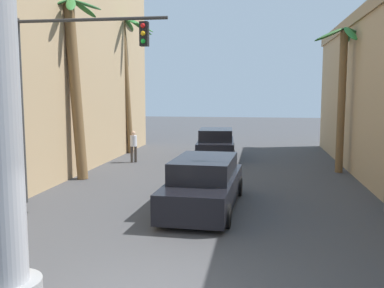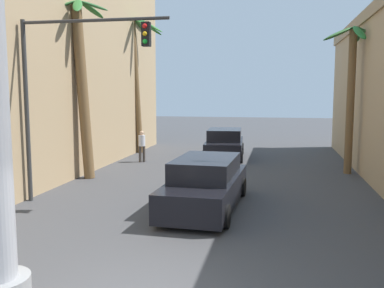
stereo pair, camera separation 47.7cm
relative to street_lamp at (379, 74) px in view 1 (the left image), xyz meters
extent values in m
plane|color=#424244|center=(-5.18, 3.46, -4.02)|extent=(88.49, 88.49, 0.00)
cylinder|color=#333333|center=(-10.75, -0.64, -1.14)|extent=(0.14, 0.14, 5.76)
cylinder|color=#333333|center=(-8.40, -0.64, 1.64)|extent=(4.70, 0.10, 0.10)
cube|color=black|center=(-6.75, -0.64, 1.19)|extent=(0.24, 0.24, 0.70)
sphere|color=red|center=(-6.75, -0.77, 1.41)|extent=(0.14, 0.14, 0.14)
sphere|color=yellow|center=(-6.75, -0.77, 1.19)|extent=(0.14, 0.14, 0.14)
sphere|color=green|center=(-6.75, -0.77, 0.97)|extent=(0.14, 0.14, 0.14)
cylinder|color=black|center=(-5.80, 1.40, -3.70)|extent=(0.25, 0.65, 0.64)
cylinder|color=black|center=(-4.03, 1.32, -3.70)|extent=(0.25, 0.65, 0.64)
cylinder|color=black|center=(-5.95, -2.19, -3.70)|extent=(0.25, 0.65, 0.64)
cylinder|color=black|center=(-4.19, -2.26, -3.70)|extent=(0.25, 0.65, 0.64)
cube|color=black|center=(-4.99, -0.43, -3.46)|extent=(2.08, 5.20, 0.80)
cube|color=black|center=(-4.99, -0.43, -2.76)|extent=(1.83, 2.89, 0.60)
cylinder|color=black|center=(-6.64, 11.20, -3.70)|extent=(0.26, 0.65, 0.64)
cylinder|color=black|center=(-4.86, 11.31, -3.70)|extent=(0.26, 0.65, 0.64)
cylinder|color=black|center=(-6.44, 8.09, -3.70)|extent=(0.26, 0.65, 0.64)
cylinder|color=black|center=(-4.65, 8.21, -3.70)|extent=(0.26, 0.65, 0.64)
cube|color=black|center=(-5.65, 9.70, -3.46)|extent=(2.17, 4.56, 0.80)
cube|color=black|center=(-5.65, 9.70, -2.76)|extent=(1.89, 2.55, 0.60)
cylinder|color=brown|center=(-10.62, 3.16, -0.54)|extent=(0.78, 0.48, 6.98)
ellipsoid|color=#265C2D|center=(-9.97, 2.95, 2.81)|extent=(1.24, 0.42, 0.52)
ellipsoid|color=#28722D|center=(-10.32, 3.54, 2.78)|extent=(0.86, 1.23, 0.62)
ellipsoid|color=#28732D|center=(-11.14, 3.29, 2.84)|extent=(1.25, 0.93, 0.45)
ellipsoid|color=#2C622D|center=(-11.07, 2.57, 2.78)|extent=(1.13, 1.05, 0.64)
ellipsoid|color=#2E6B2D|center=(-10.37, 2.40, 2.74)|extent=(0.76, 1.20, 0.73)
cylinder|color=brown|center=(-10.89, 10.70, -0.27)|extent=(0.68, 0.41, 7.51)
ellipsoid|color=#2B702D|center=(-9.97, 10.43, 3.21)|extent=(1.62, 0.53, 0.97)
ellipsoid|color=#21642D|center=(-10.20, 11.12, 3.22)|extent=(1.43, 1.36, 0.94)
ellipsoid|color=#316E2D|center=(-10.91, 11.40, 3.34)|extent=(0.47, 1.76, 0.57)
ellipsoid|color=#31732D|center=(-11.65, 10.90, 3.33)|extent=(1.72, 1.06, 0.62)
ellipsoid|color=#256D2D|center=(-11.55, 9.99, 3.29)|extent=(1.57, 1.31, 0.72)
ellipsoid|color=#206F2D|center=(-11.18, 9.70, 3.24)|extent=(0.94, 1.66, 0.89)
ellipsoid|color=#246B2D|center=(-10.34, 9.81, 3.33)|extent=(1.30, 1.61, 0.62)
cylinder|color=brown|center=(0.15, 6.33, -0.96)|extent=(0.33, 0.33, 6.13)
ellipsoid|color=#2D612D|center=(0.82, 6.32, 1.89)|extent=(1.23, 0.37, 0.78)
ellipsoid|color=#265E2D|center=(0.33, 6.97, 1.97)|extent=(0.71, 1.37, 0.55)
ellipsoid|color=#27712D|center=(-0.44, 6.66, 1.97)|extent=(1.33, 0.96, 0.55)
ellipsoid|color=#32652D|center=(-0.45, 6.00, 1.95)|extent=(1.31, 0.94, 0.62)
ellipsoid|color=#26732D|center=(0.27, 5.66, 1.90)|extent=(0.58, 1.28, 0.78)
cylinder|color=#3F3833|center=(-9.50, 7.58, -3.61)|extent=(0.14, 0.14, 0.82)
cylinder|color=#3F3833|center=(-9.67, 7.47, -3.61)|extent=(0.14, 0.14, 0.82)
cylinder|color=silver|center=(-9.58, 7.52, -2.93)|extent=(0.47, 0.47, 0.55)
sphere|color=tan|center=(-9.58, 7.52, -2.54)|extent=(0.22, 0.22, 0.22)
camera|label=1|loc=(-3.40, -13.07, -0.50)|focal=40.00mm
camera|label=2|loc=(-2.93, -12.99, -0.50)|focal=40.00mm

